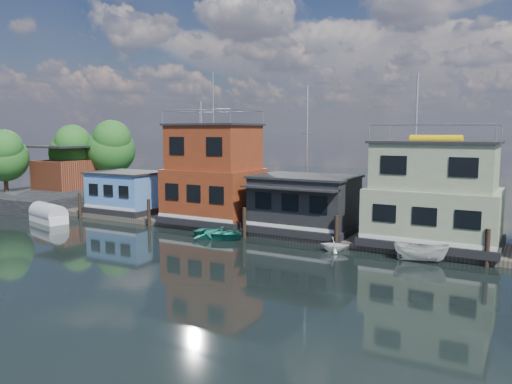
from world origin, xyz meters
The scene contains 13 objects.
ground centered at (0.00, 0.00, 0.00)m, with size 160.00×160.00×0.00m, color black.
dock centered at (0.00, 12.00, 0.20)m, with size 48.00×5.00×0.40m, color #595147.
houseboat_blue centered at (-18.00, 12.00, 2.21)m, with size 6.40×4.90×3.66m.
houseboat_red centered at (-8.50, 12.00, 4.10)m, with size 7.40×5.90×11.86m.
houseboat_dark centered at (-0.50, 11.98, 2.42)m, with size 7.40×6.10×4.06m.
houseboat_green centered at (8.50, 12.00, 3.55)m, with size 8.40×5.90×7.03m.
pilings centered at (-0.33, 9.20, 1.10)m, with size 42.28×0.28×2.20m.
background_masts centered at (4.76, 18.00, 5.55)m, with size 36.40×0.16×12.00m.
shore centered at (-30.67, 15.86, 3.60)m, with size 12.40×15.72×8.24m.
dinghy_teal centered at (-5.36, 8.01, 0.40)m, with size 2.78×3.89×0.80m, color #227E70.
dinghy_white centered at (3.17, 8.39, 0.48)m, with size 1.58×1.83×0.96m, color white.
tarp_runabout centered at (-21.65, 6.38, 0.64)m, with size 4.50×2.71×1.71m.
motorboat centered at (8.54, 8.47, 0.61)m, with size 1.19×3.17×1.22m, color silver.
Camera 1 is at (14.12, -21.28, 7.66)m, focal length 35.00 mm.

